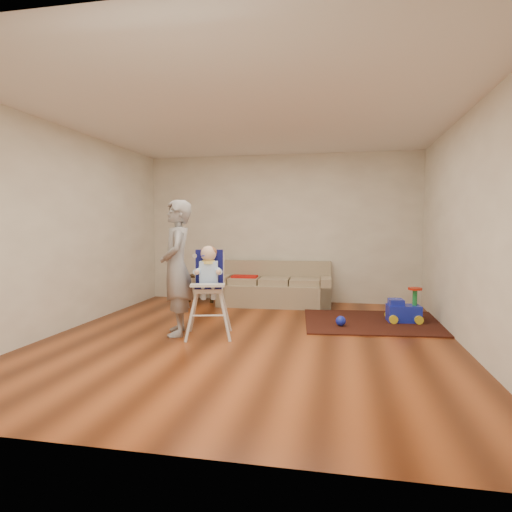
% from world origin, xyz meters
% --- Properties ---
extents(ground, '(5.50, 5.50, 0.00)m').
position_xyz_m(ground, '(0.00, 0.00, 0.00)').
color(ground, '#4C1F0B').
rests_on(ground, ground).
extents(room_envelope, '(5.04, 5.52, 2.72)m').
position_xyz_m(room_envelope, '(0.00, 0.53, 1.88)').
color(room_envelope, beige).
rests_on(room_envelope, ground).
extents(sofa, '(1.99, 0.86, 0.76)m').
position_xyz_m(sofa, '(-0.04, 2.30, 0.38)').
color(sofa, gray).
rests_on(sofa, ground).
extents(side_table, '(0.49, 0.49, 0.49)m').
position_xyz_m(side_table, '(-1.41, 2.50, 0.25)').
color(side_table, black).
rests_on(side_table, ground).
extents(area_rug, '(2.27, 1.79, 0.02)m').
position_xyz_m(area_rug, '(1.66, 1.22, 0.01)').
color(area_rug, black).
rests_on(area_rug, ground).
extents(ride_on_toy, '(0.49, 0.37, 0.50)m').
position_xyz_m(ride_on_toy, '(2.00, 1.28, 0.27)').
color(ride_on_toy, '#1827CD').
rests_on(ride_on_toy, area_rug).
extents(toy_ball, '(0.14, 0.14, 0.14)m').
position_xyz_m(toy_ball, '(1.11, 0.83, 0.09)').
color(toy_ball, '#1827CD').
rests_on(toy_ball, area_rug).
extents(high_chair, '(0.65, 0.65, 1.16)m').
position_xyz_m(high_chair, '(-0.53, 0.00, 0.56)').
color(high_chair, silver).
rests_on(high_chair, ground).
extents(adult, '(0.61, 0.74, 1.73)m').
position_xyz_m(adult, '(-0.96, 0.03, 0.86)').
color(adult, gray).
rests_on(adult, ground).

